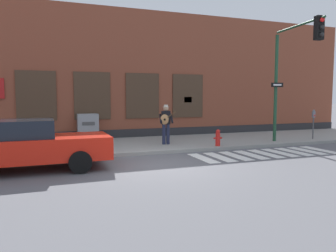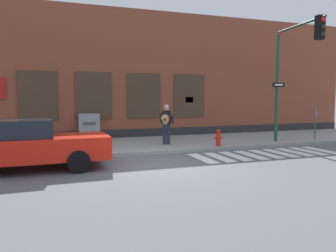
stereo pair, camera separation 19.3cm
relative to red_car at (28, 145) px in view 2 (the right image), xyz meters
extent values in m
plane|color=#56565B|center=(3.90, -0.59, -0.77)|extent=(160.00, 160.00, 0.00)
cube|color=gray|center=(3.90, 3.55, -0.70)|extent=(28.00, 4.54, 0.14)
cube|color=brown|center=(3.90, 7.81, 2.52)|extent=(28.00, 4.00, 6.58)
cube|color=#28282B|center=(3.90, 5.79, -0.50)|extent=(28.00, 0.04, 0.55)
cube|color=#473323|center=(0.11, 5.78, 1.47)|extent=(1.74, 0.06, 2.30)
cube|color=black|center=(0.11, 5.77, 1.47)|extent=(1.62, 0.03, 2.18)
cube|color=#473323|center=(2.63, 5.78, 1.47)|extent=(1.74, 0.06, 2.30)
cube|color=black|center=(2.63, 5.77, 1.47)|extent=(1.62, 0.03, 2.18)
cube|color=#473323|center=(5.16, 5.78, 1.47)|extent=(1.74, 0.06, 2.30)
cube|color=black|center=(5.16, 5.77, 1.47)|extent=(1.62, 0.03, 2.18)
cube|color=#473323|center=(7.68, 5.78, 1.47)|extent=(1.74, 0.06, 2.30)
cube|color=black|center=(7.68, 5.77, 1.47)|extent=(1.62, 0.03, 2.18)
cube|color=yellow|center=(7.68, 5.76, 1.27)|extent=(0.44, 0.02, 0.30)
cube|color=silver|center=(5.74, -0.02, -0.76)|extent=(0.42, 1.90, 0.01)
cube|color=silver|center=(6.41, -0.02, -0.76)|extent=(0.42, 1.90, 0.01)
cube|color=silver|center=(7.08, -0.02, -0.76)|extent=(0.42, 1.90, 0.01)
cube|color=silver|center=(7.75, -0.02, -0.76)|extent=(0.42, 1.90, 0.01)
cube|color=silver|center=(8.42, -0.02, -0.76)|extent=(0.42, 1.90, 0.01)
cube|color=silver|center=(9.09, -0.02, -0.76)|extent=(0.42, 1.90, 0.01)
cube|color=silver|center=(9.76, -0.02, -0.76)|extent=(0.42, 1.90, 0.01)
cube|color=silver|center=(10.43, -0.02, -0.76)|extent=(0.42, 1.90, 0.01)
cube|color=silver|center=(11.10, -0.02, -0.76)|extent=(0.42, 1.90, 0.01)
cube|color=red|center=(0.05, 0.00, -0.10)|extent=(4.63, 1.91, 0.68)
cube|color=black|center=(-0.20, 0.00, 0.50)|extent=(1.87, 1.61, 0.52)
cube|color=silver|center=(2.30, 0.61, -0.03)|extent=(0.06, 0.24, 0.12)
cube|color=silver|center=(2.32, -0.53, -0.03)|extent=(0.06, 0.24, 0.12)
cylinder|color=black|center=(1.37, 0.90, -0.44)|extent=(0.66, 0.25, 0.66)
cylinder|color=black|center=(1.40, -0.85, -0.44)|extent=(0.66, 0.25, 0.66)
cylinder|color=#1E233D|center=(5.45, 2.82, -0.19)|extent=(0.15, 0.15, 0.88)
cylinder|color=#1E233D|center=(5.27, 2.84, -0.19)|extent=(0.15, 0.15, 0.88)
cube|color=black|center=(5.36, 2.84, 0.53)|extent=(0.42, 0.30, 0.57)
sphere|color=tan|center=(5.36, 2.84, 0.93)|extent=(0.22, 0.22, 0.22)
cylinder|color=beige|center=(5.36, 2.84, 0.99)|extent=(0.27, 0.28, 0.02)
cylinder|color=beige|center=(5.36, 2.84, 1.04)|extent=(0.18, 0.18, 0.09)
cylinder|color=black|center=(5.57, 2.69, 0.49)|extent=(0.20, 0.52, 0.39)
cylinder|color=black|center=(5.11, 2.80, 0.49)|extent=(0.20, 0.52, 0.39)
ellipsoid|color=#B77F4C|center=(5.24, 2.68, 0.46)|extent=(0.38, 0.20, 0.44)
cylinder|color=black|center=(5.23, 2.62, 0.46)|extent=(0.09, 0.03, 0.09)
cylinder|color=brown|center=(5.49, 2.61, 0.64)|extent=(0.47, 0.14, 0.34)
cylinder|color=#1E472D|center=(10.47, 2.06, 1.80)|extent=(0.15, 0.15, 4.86)
cylinder|color=#1E472D|center=(10.28, 0.52, 4.33)|extent=(0.47, 3.10, 0.09)
cube|color=black|center=(10.13, -0.72, 3.98)|extent=(0.33, 0.27, 0.88)
sphere|color=red|center=(10.11, -0.88, 4.24)|extent=(0.17, 0.17, 0.17)
sphere|color=black|center=(10.11, -0.88, 3.98)|extent=(0.17, 0.17, 0.17)
sphere|color=black|center=(10.11, -0.88, 3.71)|extent=(0.17, 0.17, 0.17)
cube|color=black|center=(10.45, 1.96, 1.97)|extent=(0.60, 0.10, 0.20)
cube|color=white|center=(10.45, 1.94, 1.97)|extent=(0.40, 0.06, 0.07)
cylinder|color=#47474C|center=(12.70, 2.01, -0.11)|extent=(0.06, 0.06, 1.05)
cube|color=slate|center=(12.70, 2.01, 0.57)|extent=(0.13, 0.10, 0.30)
sphere|color=slate|center=(12.70, 2.01, 0.75)|extent=(0.11, 0.11, 0.11)
cube|color=red|center=(12.70, 1.95, 0.52)|extent=(0.09, 0.01, 0.07)
cube|color=gray|center=(2.34, 5.36, 0.00)|extent=(0.96, 0.61, 1.25)
cube|color=#4C4C4C|center=(2.34, 5.05, 0.18)|extent=(0.57, 0.02, 0.16)
cylinder|color=red|center=(7.25, 1.63, -0.36)|extent=(0.20, 0.20, 0.55)
sphere|color=red|center=(7.25, 1.63, -0.02)|extent=(0.18, 0.18, 0.18)
cylinder|color=red|center=(7.11, 1.63, -0.30)|extent=(0.10, 0.07, 0.07)
cylinder|color=red|center=(7.39, 1.63, -0.30)|extent=(0.10, 0.07, 0.07)
camera|label=1|loc=(0.56, -10.43, 1.44)|focal=35.00mm
camera|label=2|loc=(0.75, -10.49, 1.44)|focal=35.00mm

